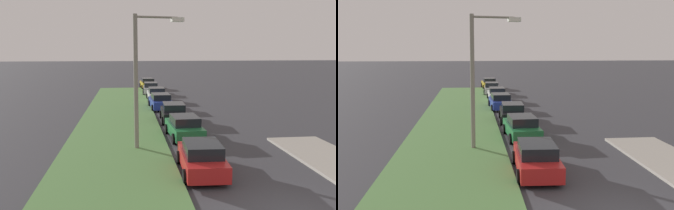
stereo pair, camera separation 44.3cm
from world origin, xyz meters
TOP-DOWN VIEW (x-y plane):
  - grass_median at (10.00, 6.45)m, footprint 60.00×6.00m
  - parked_car_red at (4.61, 2.40)m, footprint 4.38×2.17m
  - parked_car_green at (11.08, 2.17)m, footprint 4.39×2.19m
  - parked_car_black at (16.34, 2.17)m, footprint 4.36×2.14m
  - parked_car_blue at (22.29, 2.62)m, footprint 4.38×2.18m
  - parked_car_white at (27.60, 2.58)m, footprint 4.31×2.05m
  - parked_car_silver at (33.55, 2.79)m, footprint 4.38×2.17m
  - parked_car_yellow at (39.97, 2.82)m, footprint 4.40×2.22m
  - streetlight at (8.86, 4.90)m, footprint 0.82×2.85m

SIDE VIEW (x-z plane):
  - grass_median at x=10.00m, z-range 0.00..0.12m
  - parked_car_red at x=4.61m, z-range -0.02..1.45m
  - parked_car_green at x=11.08m, z-range -0.02..1.45m
  - parked_car_black at x=16.34m, z-range -0.02..1.45m
  - parked_car_blue at x=22.29m, z-range -0.02..1.45m
  - parked_car_white at x=27.60m, z-range -0.02..1.45m
  - parked_car_silver at x=33.55m, z-range -0.02..1.45m
  - parked_car_yellow at x=39.97m, z-range -0.02..1.45m
  - streetlight at x=8.86m, z-range 0.64..8.14m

